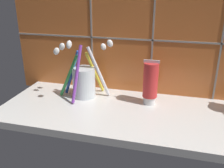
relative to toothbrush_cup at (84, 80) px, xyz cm
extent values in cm
cube|color=silver|center=(17.31, -6.02, -6.40)|extent=(75.81, 28.55, 2.00)
cube|color=#C6662D|center=(17.31, 8.51, 17.39)|extent=(85.81, 1.50, 49.58)
cube|color=gray|center=(17.31, 7.66, 11.44)|extent=(85.81, 0.24, 0.50)
cube|color=gray|center=(0.25, 7.66, 17.39)|extent=(0.50, 0.24, 49.58)
cube|color=gray|center=(19.20, 7.66, 17.39)|extent=(0.50, 0.24, 49.58)
cylinder|color=silver|center=(0.06, 0.02, -0.87)|extent=(6.88, 6.88, 9.06)
cylinder|color=white|center=(4.40, 1.22, 2.51)|extent=(6.78, 2.82, 15.35)
ellipsoid|color=white|center=(7.66, 2.20, 11.04)|extent=(2.66, 1.93, 2.67)
cylinder|color=yellow|center=(2.54, 3.09, 1.56)|extent=(4.93, 5.44, 13.48)
ellipsoid|color=white|center=(4.68, 5.53, 9.14)|extent=(2.57, 2.68, 2.69)
cylinder|color=blue|center=(-3.84, 0.37, 1.83)|extent=(5.50, 0.93, 13.95)
ellipsoid|color=white|center=(-6.52, 0.36, 9.70)|extent=(2.32, 1.31, 2.63)
cylinder|color=green|center=(-4.21, -1.19, 1.34)|extent=(6.48, 1.73, 13.05)
ellipsoid|color=white|center=(-7.42, -1.61, 8.69)|extent=(2.58, 1.61, 2.70)
cylinder|color=purple|center=(-0.56, -3.69, 2.94)|extent=(2.36, 5.96, 16.15)
ellipsoid|color=white|center=(-1.28, -6.46, 11.93)|extent=(1.83, 2.53, 2.61)
cylinder|color=white|center=(20.02, 0.02, -4.30)|extent=(3.55, 3.55, 2.19)
cylinder|color=red|center=(20.02, 0.02, 1.79)|extent=(4.18, 4.18, 9.99)
cube|color=silver|center=(20.02, 0.02, 7.19)|extent=(4.39, 0.36, 0.80)
camera|label=1|loc=(26.26, -65.92, 26.17)|focal=40.00mm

